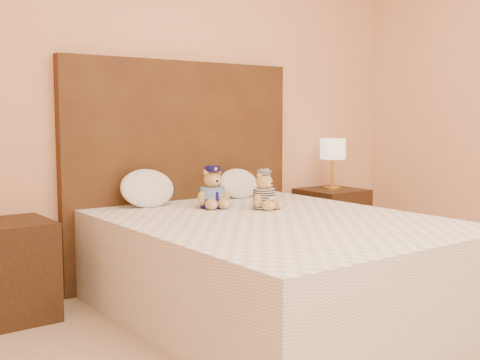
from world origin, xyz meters
The scene contains 9 objects.
bed centered at (0.00, 1.20, 0.28)m, with size 1.60×2.00×0.55m.
headboard centered at (0.00, 2.21, 0.75)m, with size 1.75×0.08×1.50m, color #4B3116.
nightstand_left centered at (-1.25, 2.00, 0.28)m, with size 0.45×0.45×0.55m, color #332110.
nightstand_right centered at (1.25, 2.00, 0.28)m, with size 0.45×0.45×0.55m, color #332110.
lamp centered at (1.25, 2.00, 0.85)m, with size 0.20×0.20×0.40m.
teddy_police centered at (-0.07, 1.74, 0.68)m, with size 0.23×0.22×0.26m, color #A88141, non-canonical shape.
teddy_prisoner centered at (0.17, 1.51, 0.67)m, with size 0.21×0.20×0.24m, color #A88141, non-canonical shape.
pillow_left centered at (-0.37, 2.03, 0.68)m, with size 0.37×0.24×0.26m, color white.
pillow_right centered at (0.35, 2.03, 0.66)m, with size 0.32×0.21×0.22m, color white.
Camera 1 is at (-2.15, -1.37, 1.12)m, focal length 45.00 mm.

